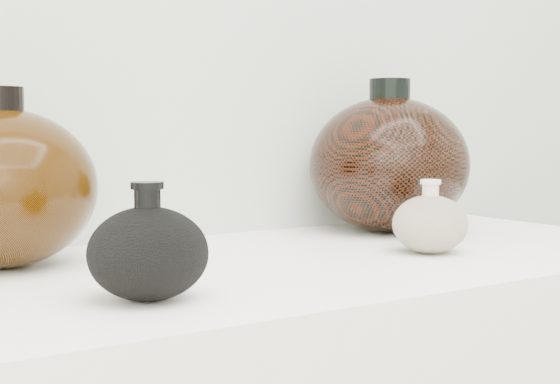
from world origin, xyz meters
TOP-DOWN VIEW (x-y plane):
  - black_gourd_vase at (-0.21, 0.83)m, footprint 0.15×0.15m
  - cream_gourd_vase at (0.22, 0.89)m, footprint 0.12×0.12m
  - left_round_pot at (-0.28, 1.09)m, footprint 0.25×0.25m
  - right_round_pot at (0.31, 1.08)m, footprint 0.33×0.33m

SIDE VIEW (x-z plane):
  - cream_gourd_vase at x=0.22m, z-range 0.89..0.99m
  - black_gourd_vase at x=-0.21m, z-range 0.89..1.00m
  - left_round_pot at x=-0.28m, z-range 0.89..1.10m
  - right_round_pot at x=0.31m, z-range 0.89..1.13m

